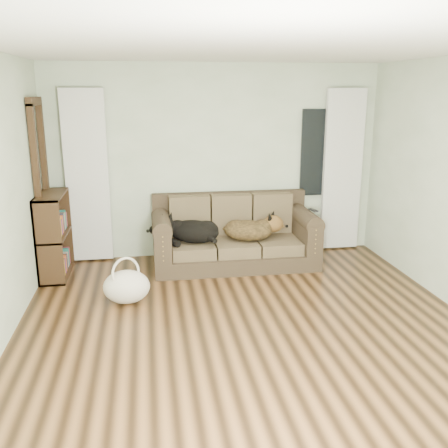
{
  "coord_description": "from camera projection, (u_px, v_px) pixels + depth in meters",
  "views": [
    {
      "loc": [
        -0.92,
        -4.22,
        2.25
      ],
      "look_at": [
        -0.02,
        1.6,
        0.66
      ],
      "focal_mm": 40.0,
      "sensor_mm": 36.0,
      "label": 1
    }
  ],
  "objects": [
    {
      "name": "wall_back",
      "position": [
        215.0,
        162.0,
        6.79
      ],
      "size": [
        4.5,
        0.04,
        2.6
      ],
      "primitive_type": "cube",
      "color": "beige",
      "rests_on": "ground"
    },
    {
      "name": "curtain_right",
      "position": [
        342.0,
        171.0,
        7.02
      ],
      "size": [
        0.55,
        0.08,
        2.25
      ],
      "primitive_type": "cube",
      "color": "silver",
      "rests_on": "ground"
    },
    {
      "name": "sofa",
      "position": [
        234.0,
        232.0,
        6.54
      ],
      "size": [
        2.11,
        0.91,
        0.86
      ],
      "primitive_type": "cube",
      "color": "black",
      "rests_on": "floor"
    },
    {
      "name": "bookshelf",
      "position": [
        54.0,
        236.0,
        6.16
      ],
      "size": [
        0.4,
        0.86,
        1.03
      ],
      "primitive_type": "cube",
      "rotation": [
        0.0,
        0.0,
        0.11
      ],
      "color": "#312214",
      "rests_on": "floor"
    },
    {
      "name": "dog_black_lab",
      "position": [
        191.0,
        232.0,
        6.42
      ],
      "size": [
        0.82,
        0.75,
        0.29
      ],
      "primitive_type": "ellipsoid",
      "rotation": [
        0.0,
        0.0,
        -0.52
      ],
      "color": "black",
      "rests_on": "sofa"
    },
    {
      "name": "ceiling",
      "position": [
        256.0,
        45.0,
        4.07
      ],
      "size": [
        5.0,
        5.0,
        0.0
      ],
      "primitive_type": "plane",
      "color": "white",
      "rests_on": "ground"
    },
    {
      "name": "tv_remote",
      "position": [
        313.0,
        210.0,
        6.52
      ],
      "size": [
        0.08,
        0.17,
        0.02
      ],
      "primitive_type": "cube",
      "rotation": [
        0.0,
        0.0,
        0.23
      ],
      "color": "black",
      "rests_on": "sofa"
    },
    {
      "name": "dog_shepherd",
      "position": [
        251.0,
        229.0,
        6.51
      ],
      "size": [
        0.74,
        0.61,
        0.28
      ],
      "primitive_type": "ellipsoid",
      "rotation": [
        0.0,
        0.0,
        2.87
      ],
      "color": "black",
      "rests_on": "sofa"
    },
    {
      "name": "window_pane",
      "position": [
        318.0,
        153.0,
        6.96
      ],
      "size": [
        0.5,
        0.03,
        1.2
      ],
      "primitive_type": "cube",
      "color": "black",
      "rests_on": "wall_back"
    },
    {
      "name": "door_casing",
      "position": [
        42.0,
        191.0,
        6.1
      ],
      "size": [
        0.07,
        0.6,
        2.1
      ],
      "primitive_type": "cube",
      "color": "#312214",
      "rests_on": "ground"
    },
    {
      "name": "tote_bag",
      "position": [
        127.0,
        289.0,
        5.41
      ],
      "size": [
        0.59,
        0.51,
        0.37
      ],
      "primitive_type": "ellipsoid",
      "rotation": [
        0.0,
        0.0,
        0.26
      ],
      "color": "beige",
      "rests_on": "floor"
    },
    {
      "name": "curtain_left",
      "position": [
        87.0,
        177.0,
        6.51
      ],
      "size": [
        0.55,
        0.08,
        2.25
      ],
      "primitive_type": "cube",
      "color": "silver",
      "rests_on": "ground"
    },
    {
      "name": "floor",
      "position": [
        252.0,
        334.0,
        4.75
      ],
      "size": [
        5.0,
        5.0,
        0.0
      ],
      "primitive_type": "plane",
      "color": "black",
      "rests_on": "ground"
    }
  ]
}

